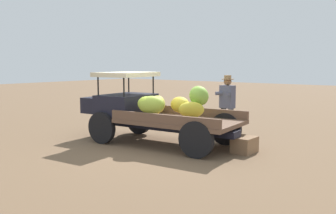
# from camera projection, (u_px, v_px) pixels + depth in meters

# --- Properties ---
(ground_plane) EXTENTS (60.00, 60.00, 0.00)m
(ground_plane) POSITION_uv_depth(u_px,v_px,m) (151.00, 145.00, 9.53)
(ground_plane) COLOR brown
(truck) EXTENTS (4.56, 2.06, 1.86)m
(truck) POSITION_uv_depth(u_px,v_px,m) (149.00, 109.00, 9.73)
(truck) COLOR black
(truck) RESTS_ON ground
(farmer) EXTENTS (0.52, 0.48, 1.76)m
(farmer) POSITION_uv_depth(u_px,v_px,m) (227.00, 102.00, 10.45)
(farmer) COLOR #3F4146
(farmer) RESTS_ON ground
(wooden_crate) EXTENTS (0.48, 0.60, 0.38)m
(wooden_crate) POSITION_uv_depth(u_px,v_px,m) (244.00, 145.00, 8.69)
(wooden_crate) COLOR #896546
(wooden_crate) RESTS_ON ground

